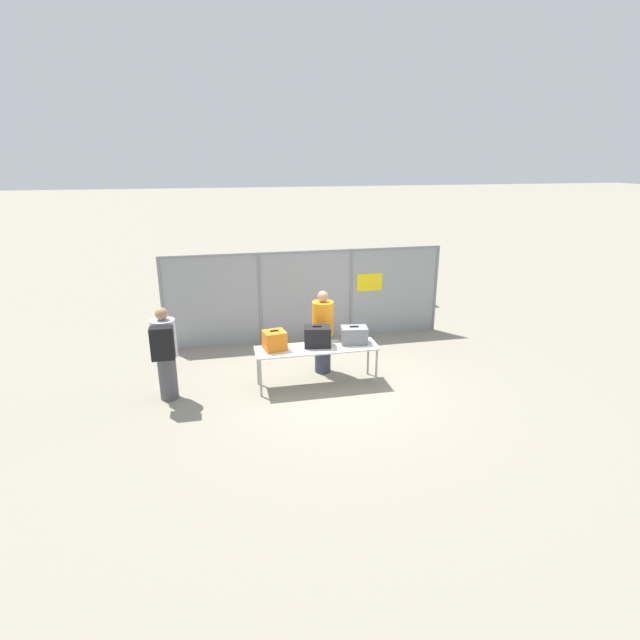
{
  "coord_description": "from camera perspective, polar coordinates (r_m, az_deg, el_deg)",
  "views": [
    {
      "loc": [
        -1.98,
        -8.15,
        4.02
      ],
      "look_at": [
        -0.08,
        0.63,
        1.05
      ],
      "focal_mm": 28.0,
      "sensor_mm": 36.0,
      "label": 1
    }
  ],
  "objects": [
    {
      "name": "security_worker_near",
      "position": [
        9.51,
        0.32,
        -1.25
      ],
      "size": [
        0.4,
        0.4,
        1.63
      ],
      "rotation": [
        0.0,
        0.0,
        2.84
      ],
      "color": "#383D4C",
      "rests_on": "ground_plane"
    },
    {
      "name": "suitcase_orange",
      "position": [
        8.88,
        -5.21,
        -2.33
      ],
      "size": [
        0.43,
        0.4,
        0.36
      ],
      "color": "orange",
      "rests_on": "inspection_table"
    },
    {
      "name": "suitcase_black",
      "position": [
        8.99,
        -0.3,
        -1.9
      ],
      "size": [
        0.52,
        0.39,
        0.39
      ],
      "color": "black",
      "rests_on": "inspection_table"
    },
    {
      "name": "traveler_hooded",
      "position": [
        8.77,
        -17.31,
        -3.39
      ],
      "size": [
        0.41,
        0.63,
        1.64
      ],
      "rotation": [
        0.0,
        0.0,
        0.1
      ],
      "color": "#4C4C51",
      "rests_on": "ground_plane"
    },
    {
      "name": "inspection_table",
      "position": [
        9.0,
        -0.35,
        -3.49
      ],
      "size": [
        2.23,
        0.62,
        0.74
      ],
      "color": "silver",
      "rests_on": "ground_plane"
    },
    {
      "name": "ground_plane",
      "position": [
        9.3,
        1.31,
        -7.31
      ],
      "size": [
        120.0,
        120.0,
        0.0
      ],
      "primitive_type": "plane",
      "color": "gray"
    },
    {
      "name": "utility_trailer",
      "position": [
        14.46,
        6.42,
        3.64
      ],
      "size": [
        3.55,
        2.15,
        0.67
      ],
      "color": "white",
      "rests_on": "ground_plane"
    },
    {
      "name": "fence_section",
      "position": [
        11.16,
        -1.49,
        3.0
      ],
      "size": [
        6.28,
        0.07,
        2.05
      ],
      "color": "gray",
      "rests_on": "ground_plane"
    },
    {
      "name": "suitcase_grey",
      "position": [
        9.17,
        3.92,
        -1.72
      ],
      "size": [
        0.52,
        0.39,
        0.33
      ],
      "color": "slate",
      "rests_on": "inspection_table"
    }
  ]
}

